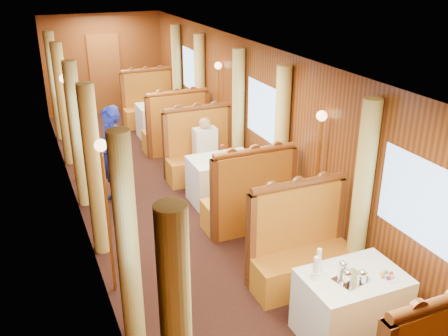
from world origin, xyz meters
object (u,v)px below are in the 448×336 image
rose_vase_mid (222,149)px  teapot_back (343,269)px  banquette_far_aft (150,107)px  tea_tray (352,280)px  banquette_mid_aft (201,156)px  steward (112,156)px  banquette_mid_fwd (249,203)px  banquette_near_aft (301,253)px  table_far (162,121)px  table_near (351,305)px  banquette_far_fwd (176,132)px  fruit_plate (387,276)px  passenger (206,144)px  table_mid (222,180)px  teapot_right (362,278)px  rose_vase_far (163,97)px  teapot_left (347,279)px

rose_vase_mid → teapot_back: bearing=-91.4°
banquette_far_aft → tea_tray: size_ratio=3.94×
banquette_mid_aft → steward: size_ratio=0.82×
tea_tray → banquette_mid_fwd: bearing=88.3°
banquette_near_aft → banquette_mid_fwd: size_ratio=1.00×
table_far → table_near: bearing=-90.0°
steward → banquette_mid_fwd: bearing=29.6°
banquette_far_fwd → fruit_plate: (0.28, -6.15, 0.35)m
tea_tray → passenger: 4.31m
table_near → steward: bearing=111.6°
teapot_back → table_mid: bearing=68.2°
banquette_far_aft → teapot_back: (-0.10, -7.94, 0.38)m
banquette_far_fwd → tea_tray: 6.05m
banquette_mid_aft → steward: bearing=-167.2°
banquette_near_aft → teapot_right: 1.21m
passenger → fruit_plate: bearing=-86.4°
table_far → teapot_back: bearing=-90.8°
banquette_mid_fwd → teapot_right: (-0.01, -2.62, 0.38)m
banquette_far_aft → teapot_right: banquette_far_aft is taller
rose_vase_mid → banquette_far_fwd: bearing=89.7°
tea_tray → rose_vase_mid: size_ratio=0.94×
table_far → banquette_near_aft: bearing=-90.0°
passenger → table_near: bearing=-90.0°
banquette_mid_aft → teapot_back: 4.46m
table_near → steward: (-1.64, 4.14, 0.44)m
table_mid → passenger: 0.84m
table_mid → banquette_mid_fwd: (0.00, -1.01, 0.05)m
banquette_mid_aft → banquette_far_aft: same height
rose_vase_far → banquette_mid_aft: bearing=-90.9°
table_mid → table_far: bearing=90.0°
banquette_far_fwd → banquette_far_aft: 2.03m
table_mid → banquette_mid_aft: banquette_mid_aft is taller
tea_tray → rose_vase_far: rose_vase_far is taller
banquette_near_aft → passenger: bearing=90.0°
steward → banquette_mid_aft: bearing=87.5°
table_mid → banquette_far_aft: 4.51m
banquette_far_aft → teapot_back: bearing=-90.7°
tea_tray → teapot_back: 0.14m
banquette_mid_fwd → fruit_plate: banquette_mid_fwd is taller
fruit_plate → tea_tray: bearing=163.7°
passenger → banquette_mid_aft: bearing=90.0°
banquette_near_aft → rose_vase_far: bearing=89.6°
teapot_right → rose_vase_far: (0.05, 7.09, 0.12)m
teapot_left → fruit_plate: teapot_left is taller
table_mid → teapot_back: (-0.10, -3.43, 0.43)m
fruit_plate → table_near: bearing=150.1°
table_far → steward: bearing=-119.9°
rose_vase_far → table_far: bearing=135.4°
banquette_far_aft → teapot_back: banquette_far_aft is taller
table_near → teapot_back: size_ratio=7.31×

